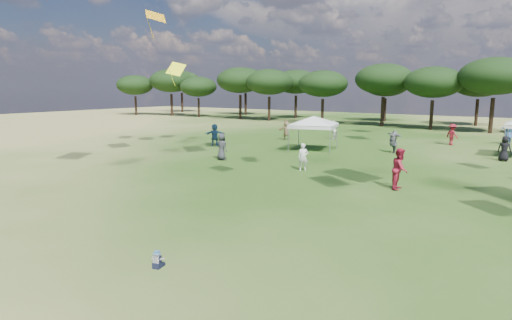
% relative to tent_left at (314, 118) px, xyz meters
% --- Properties ---
extents(ground, '(140.00, 140.00, 0.00)m').
position_rel_tent_left_xyz_m(ground, '(6.12, -23.35, -2.41)').
color(ground, '#2E5218').
rests_on(ground, ground).
extents(tree_line, '(108.78, 17.63, 7.77)m').
position_rel_tent_left_xyz_m(tree_line, '(8.51, 24.06, 3.01)').
color(tree_line, black).
rests_on(tree_line, ground).
extents(tent_left, '(6.21, 6.21, 2.84)m').
position_rel_tent_left_xyz_m(tent_left, '(0.00, 0.00, 0.00)').
color(tent_left, gray).
rests_on(tent_left, ground).
extents(toddler, '(0.34, 0.37, 0.46)m').
position_rel_tent_left_xyz_m(toddler, '(6.21, -21.02, -2.21)').
color(toddler, black).
rests_on(toddler, ground).
extents(festival_crowd, '(29.45, 22.23, 1.90)m').
position_rel_tent_left_xyz_m(festival_crowd, '(6.23, 1.91, -1.55)').
color(festival_crowd, navy).
rests_on(festival_crowd, ground).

